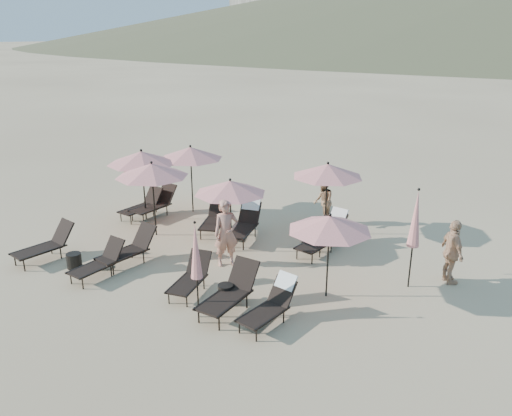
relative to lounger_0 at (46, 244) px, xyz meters
The scene contains 27 objects.
ground 4.96m from the lounger_0, ahead, with size 800.00×800.00×0.00m, color #D6BA8C.
hotel_skyline 286.82m from the lounger_0, 108.08° to the left, with size 109.00×82.00×55.00m.
lounger_0 is the anchor object (origin of this frame).
lounger_1 2.50m from the lounger_0, 20.48° to the left, with size 1.03×1.86×1.01m.
lounger_2 2.15m from the lounger_0, ahead, with size 0.81×1.65×0.91m.
lounger_3 4.84m from the lounger_0, ahead, with size 0.80×1.62×0.89m.
lounger_4 6.17m from the lounger_0, ahead, with size 0.83×1.86×1.04m.
lounger_5 7.26m from the lounger_0, ahead, with size 0.92×1.68×1.00m.
lounger_6 4.11m from the lounger_0, 87.95° to the left, with size 0.88×1.75×0.96m.
lounger_7 4.42m from the lounger_0, 83.54° to the left, with size 0.95×1.89×1.04m.
lounger_8 5.20m from the lounger_0, 52.32° to the left, with size 1.13×1.82×0.98m.
lounger_9 5.96m from the lounger_0, 43.26° to the left, with size 0.96×1.95×1.16m.
lounger_10 7.98m from the lounger_0, 30.46° to the left, with size 0.97×1.77×0.96m.
lounger_11 8.36m from the lounger_0, 33.91° to the left, with size 0.96×1.80×1.06m.
umbrella_open_0 3.78m from the lounger_0, 60.67° to the left, with size 2.30×2.30×2.48m.
umbrella_open_1 5.58m from the lounger_0, 33.35° to the left, with size 2.13×2.13×2.29m.
umbrella_open_2 8.27m from the lounger_0, 11.83° to the left, with size 2.05×2.05×2.20m.
umbrella_open_3 5.86m from the lounger_0, 75.35° to the left, with size 2.32×2.32×2.50m.
umbrella_open_4 8.72m from the lounger_0, 40.48° to the left, with size 2.26×2.26×2.44m.
umbrella_open_5 4.36m from the lounger_0, 84.34° to the left, with size 2.35×2.35×2.53m.
umbrella_closed_0 5.83m from the lounger_0, ahead, with size 0.28×0.28×2.38m.
umbrella_closed_1 10.28m from the lounger_0, 17.81° to the left, with size 0.31×0.31×2.68m.
side_table_0 1.16m from the lounger_0, ahead, with size 0.41×0.41×0.43m, color black.
side_table_1 5.91m from the lounger_0, ahead, with size 0.38×0.38×0.48m, color black.
beachgoer_a 5.28m from the lounger_0, 23.31° to the left, with size 0.70×0.46×1.92m, color #B37661.
beachgoer_b 8.84m from the lounger_0, 46.04° to the left, with size 0.80×0.62×1.64m, color #8F6A4A.
beachgoer_c 11.27m from the lounger_0, 19.91° to the left, with size 1.03×0.43×1.75m, color tan.
Camera 1 is at (6.59, -9.49, 6.20)m, focal length 35.00 mm.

